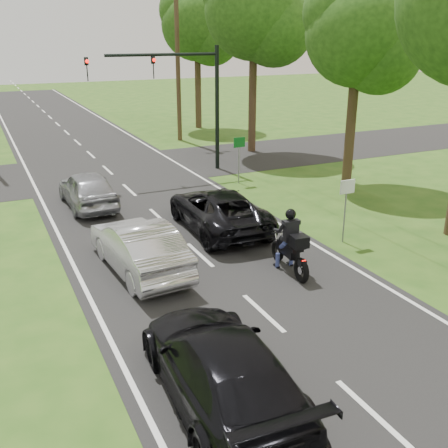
{
  "coord_description": "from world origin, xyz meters",
  "views": [
    {
      "loc": [
        -5.74,
        -9.85,
        6.45
      ],
      "look_at": [
        0.36,
        3.0,
        1.3
      ],
      "focal_mm": 42.0,
      "sensor_mm": 36.0,
      "label": 1
    }
  ],
  "objects_px": {
    "traffic_signal": "(181,87)",
    "utility_pole_far": "(178,58)",
    "motorcycle_rider": "(291,248)",
    "sign_white": "(347,196)",
    "silver_suv": "(88,189)",
    "sign_green": "(239,149)",
    "dark_car_behind": "(222,368)",
    "silver_sedan": "(139,247)",
    "dark_suv": "(218,210)"
  },
  "relations": [
    {
      "from": "dark_car_behind",
      "to": "sign_white",
      "type": "xyz_separation_m",
      "value": [
        7.02,
        5.52,
        0.86
      ]
    },
    {
      "from": "dark_car_behind",
      "to": "sign_green",
      "type": "bearing_deg",
      "value": -114.97
    },
    {
      "from": "silver_sedan",
      "to": "silver_suv",
      "type": "height_order",
      "value": "silver_sedan"
    },
    {
      "from": "dark_suv",
      "to": "silver_suv",
      "type": "xyz_separation_m",
      "value": [
        -3.58,
        4.51,
        0.02
      ]
    },
    {
      "from": "motorcycle_rider",
      "to": "sign_white",
      "type": "relative_size",
      "value": 1.04
    },
    {
      "from": "silver_suv",
      "to": "sign_green",
      "type": "height_order",
      "value": "sign_green"
    },
    {
      "from": "motorcycle_rider",
      "to": "dark_car_behind",
      "type": "height_order",
      "value": "motorcycle_rider"
    },
    {
      "from": "motorcycle_rider",
      "to": "dark_suv",
      "type": "xyz_separation_m",
      "value": [
        -0.39,
        4.09,
        -0.03
      ]
    },
    {
      "from": "motorcycle_rider",
      "to": "utility_pole_far",
      "type": "height_order",
      "value": "utility_pole_far"
    },
    {
      "from": "sign_white",
      "to": "motorcycle_rider",
      "type": "bearing_deg",
      "value": -156.87
    },
    {
      "from": "silver_suv",
      "to": "traffic_signal",
      "type": "distance_m",
      "value": 7.36
    },
    {
      "from": "dark_car_behind",
      "to": "utility_pole_far",
      "type": "height_order",
      "value": "utility_pole_far"
    },
    {
      "from": "dark_suv",
      "to": "sign_green",
      "type": "height_order",
      "value": "sign_green"
    },
    {
      "from": "dark_car_behind",
      "to": "traffic_signal",
      "type": "distance_m",
      "value": 17.81
    },
    {
      "from": "silver_sedan",
      "to": "sign_white",
      "type": "xyz_separation_m",
      "value": [
        6.72,
        -0.7,
        0.84
      ]
    },
    {
      "from": "traffic_signal",
      "to": "motorcycle_rider",
      "type": "bearing_deg",
      "value": -96.8
    },
    {
      "from": "utility_pole_far",
      "to": "sign_green",
      "type": "bearing_deg",
      "value": -96.73
    },
    {
      "from": "traffic_signal",
      "to": "utility_pole_far",
      "type": "height_order",
      "value": "utility_pole_far"
    },
    {
      "from": "dark_suv",
      "to": "dark_car_behind",
      "type": "bearing_deg",
      "value": 68.05
    },
    {
      "from": "traffic_signal",
      "to": "sign_green",
      "type": "height_order",
      "value": "traffic_signal"
    },
    {
      "from": "sign_green",
      "to": "utility_pole_far",
      "type": "bearing_deg",
      "value": 83.27
    },
    {
      "from": "motorcycle_rider",
      "to": "sign_white",
      "type": "xyz_separation_m",
      "value": [
        2.82,
        1.2,
        0.85
      ]
    },
    {
      "from": "silver_suv",
      "to": "dark_suv",
      "type": "bearing_deg",
      "value": 127.14
    },
    {
      "from": "dark_suv",
      "to": "silver_sedan",
      "type": "distance_m",
      "value": 4.13
    },
    {
      "from": "silver_suv",
      "to": "dark_car_behind",
      "type": "bearing_deg",
      "value": 87.67
    },
    {
      "from": "silver_suv",
      "to": "dark_car_behind",
      "type": "height_order",
      "value": "dark_car_behind"
    },
    {
      "from": "motorcycle_rider",
      "to": "silver_sedan",
      "type": "height_order",
      "value": "motorcycle_rider"
    },
    {
      "from": "dark_suv",
      "to": "sign_green",
      "type": "relative_size",
      "value": 2.41
    },
    {
      "from": "dark_suv",
      "to": "silver_suv",
      "type": "height_order",
      "value": "silver_suv"
    },
    {
      "from": "dark_suv",
      "to": "silver_suv",
      "type": "bearing_deg",
      "value": -49.1
    },
    {
      "from": "silver_suv",
      "to": "sign_green",
      "type": "distance_m",
      "value": 7.07
    },
    {
      "from": "utility_pole_far",
      "to": "motorcycle_rider",
      "type": "bearing_deg",
      "value": -102.06
    },
    {
      "from": "sign_white",
      "to": "silver_suv",
      "type": "bearing_deg",
      "value": 132.57
    },
    {
      "from": "silver_sedan",
      "to": "silver_suv",
      "type": "distance_m",
      "value": 6.7
    },
    {
      "from": "sign_green",
      "to": "motorcycle_rider",
      "type": "bearing_deg",
      "value": -108.16
    },
    {
      "from": "motorcycle_rider",
      "to": "silver_sedan",
      "type": "bearing_deg",
      "value": 159.34
    },
    {
      "from": "traffic_signal",
      "to": "sign_white",
      "type": "distance_m",
      "value": 11.39
    },
    {
      "from": "silver_sedan",
      "to": "utility_pole_far",
      "type": "distance_m",
      "value": 20.54
    },
    {
      "from": "traffic_signal",
      "to": "utility_pole_far",
      "type": "xyz_separation_m",
      "value": [
        2.86,
        8.0,
        0.95
      ]
    },
    {
      "from": "dark_suv",
      "to": "dark_car_behind",
      "type": "distance_m",
      "value": 9.23
    },
    {
      "from": "traffic_signal",
      "to": "utility_pole_far",
      "type": "relative_size",
      "value": 0.64
    },
    {
      "from": "motorcycle_rider",
      "to": "utility_pole_far",
      "type": "xyz_separation_m",
      "value": [
        4.32,
        20.22,
        4.33
      ]
    },
    {
      "from": "motorcycle_rider",
      "to": "sign_white",
      "type": "bearing_deg",
      "value": 28.47
    },
    {
      "from": "sign_white",
      "to": "silver_sedan",
      "type": "bearing_deg",
      "value": 174.08
    },
    {
      "from": "silver_suv",
      "to": "sign_white",
      "type": "relative_size",
      "value": 2.01
    },
    {
      "from": "dark_car_behind",
      "to": "sign_green",
      "type": "relative_size",
      "value": 2.37
    },
    {
      "from": "silver_sedan",
      "to": "utility_pole_far",
      "type": "bearing_deg",
      "value": -118.24
    },
    {
      "from": "dark_car_behind",
      "to": "sign_green",
      "type": "xyz_separation_m",
      "value": [
        7.22,
        13.52,
        0.86
      ]
    },
    {
      "from": "sign_white",
      "to": "sign_green",
      "type": "distance_m",
      "value": 8.0
    },
    {
      "from": "silver_suv",
      "to": "dark_car_behind",
      "type": "relative_size",
      "value": 0.85
    }
  ]
}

